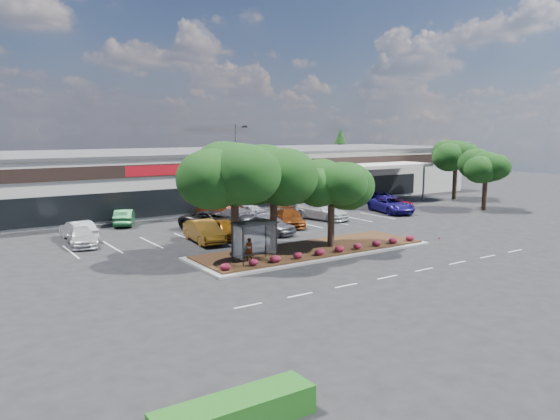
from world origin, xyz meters
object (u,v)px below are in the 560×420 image
light_pole (237,179)px  survey_stake (439,242)px  car_1 (204,231)px  car_0 (82,237)px

light_pole → survey_stake: 20.23m
light_pole → survey_stake: size_ratio=8.56×
survey_stake → car_1: size_ratio=0.21×
light_pole → survey_stake: light_pole is taller
survey_stake → car_1: 17.66m
light_pole → car_1: size_ratio=1.77×
car_0 → car_1: bearing=-17.6°
survey_stake → car_0: (-20.92, 16.25, -0.00)m
car_1 → survey_stake: bearing=-38.4°
car_1 → car_0: bearing=160.3°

